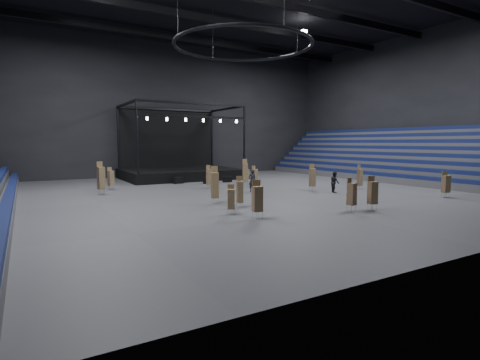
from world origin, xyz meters
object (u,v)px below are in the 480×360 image
chair_stack_9 (372,192)px  flight_case_right (227,179)px  flight_case_left (178,180)px  chair_stack_1 (255,175)px  chair_stack_5 (231,199)px  stage (179,167)px  chair_stack_4 (240,192)px  chair_stack_2 (111,178)px  chair_stack_7 (247,174)px  flight_case_mid (209,180)px  chair_stack_11 (257,198)px  chair_stack_13 (352,194)px  chair_stack_3 (312,177)px  chair_stack_6 (209,176)px  chair_stack_10 (360,177)px  man_center (252,181)px  chair_stack_12 (446,184)px  chair_stack_0 (245,171)px  crew_member (335,182)px  chair_stack_14 (215,185)px  chair_stack_8 (101,178)px

chair_stack_9 → flight_case_right: bearing=106.0°
flight_case_left → chair_stack_1: (5.97, -6.43, 0.78)m
flight_case_left → chair_stack_9: 22.70m
chair_stack_5 → stage: bearing=101.6°
chair_stack_1 → chair_stack_4: bearing=-137.2°
chair_stack_4 → chair_stack_2: bearing=127.0°
chair_stack_7 → flight_case_mid: bearing=173.2°
flight_case_left → chair_stack_2: bearing=-165.2°
chair_stack_11 → chair_stack_13: size_ratio=1.05×
flight_case_left → chair_stack_7: bearing=-14.6°
chair_stack_3 → chair_stack_6: 10.11m
chair_stack_10 → man_center: chair_stack_10 is taller
chair_stack_4 → chair_stack_1: bearing=68.5°
flight_case_right → chair_stack_6: bearing=-135.7°
chair_stack_4 → chair_stack_6: 11.52m
stage → flight_case_right: (3.00, -7.57, -1.11)m
flight_case_mid → chair_stack_5: size_ratio=0.60×
chair_stack_13 → chair_stack_12: bearing=-8.0°
chair_stack_2 → chair_stack_9: (13.10, -20.00, 0.06)m
chair_stack_5 → chair_stack_2: bearing=128.8°
chair_stack_6 → chair_stack_7: chair_stack_6 is taller
chair_stack_0 → chair_stack_6: chair_stack_0 is taller
chair_stack_3 → chair_stack_7: (-1.04, 10.18, -0.37)m
chair_stack_12 → chair_stack_6: bearing=151.1°
chair_stack_1 → chair_stack_9: size_ratio=0.93×
stage → chair_stack_7: stage is taller
chair_stack_2 → chair_stack_10: (21.15, -11.56, 0.05)m
stage → chair_stack_3: bearing=-71.0°
flight_case_right → crew_member: crew_member is taller
man_center → chair_stack_0: bearing=-108.1°
flight_case_left → chair_stack_10: size_ratio=0.45×
chair_stack_11 → chair_stack_10: bearing=36.5°
chair_stack_7 → chair_stack_9: (-2.20, -20.00, 0.28)m
chair_stack_1 → chair_stack_3: 6.39m
stage → chair_stack_1: (3.54, -12.66, -0.31)m
flight_case_mid → chair_stack_14: 13.97m
chair_stack_10 → chair_stack_11: size_ratio=1.02×
chair_stack_0 → chair_stack_1: 1.92m
stage → chair_stack_7: 9.79m
chair_stack_1 → chair_stack_8: bearing=163.6°
man_center → crew_member: (6.25, -4.22, -0.08)m
stage → chair_stack_2: stage is taller
chair_stack_7 → crew_member: bearing=-82.5°
chair_stack_14 → chair_stack_8: bearing=141.5°
chair_stack_1 → crew_member: chair_stack_1 is taller
flight_case_right → chair_stack_6: 6.09m
chair_stack_0 → chair_stack_6: 4.93m
chair_stack_4 → chair_stack_13: bearing=-24.5°
chair_stack_5 → chair_stack_11: chair_stack_11 is taller
chair_stack_5 → chair_stack_14: 4.33m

